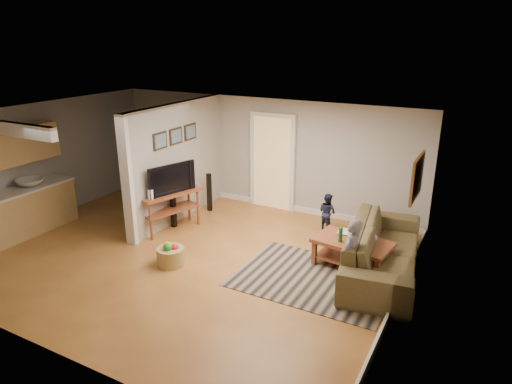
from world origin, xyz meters
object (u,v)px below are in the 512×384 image
(speaker_left, at_px, (173,206))
(speaker_right, at_px, (209,192))
(coffee_table, at_px, (354,247))
(toddler, at_px, (326,230))
(toy_basket, at_px, (171,255))
(child, at_px, (348,292))
(sofa, at_px, (381,271))
(tv_console, at_px, (170,196))

(speaker_left, distance_m, speaker_right, 1.13)
(coffee_table, bearing_deg, toddler, 126.23)
(coffee_table, distance_m, toy_basket, 3.17)
(speaker_right, distance_m, child, 4.32)
(toddler, bearing_deg, speaker_right, 27.22)
(sofa, xyz_separation_m, tv_console, (-4.24, -0.28, 0.75))
(toy_basket, height_order, toddler, toy_basket)
(tv_console, distance_m, toddler, 3.27)
(toy_basket, relative_size, toddler, 0.60)
(tv_console, bearing_deg, sofa, 22.45)
(speaker_right, bearing_deg, toy_basket, -48.99)
(toy_basket, distance_m, toddler, 3.29)
(speaker_right, height_order, child, speaker_right)
(coffee_table, xyz_separation_m, tv_console, (-3.76, -0.20, 0.36))
(sofa, distance_m, speaker_right, 4.29)
(sofa, distance_m, coffee_table, 0.63)
(toddler, bearing_deg, child, 141.35)
(speaker_left, height_order, child, speaker_left)
(child, bearing_deg, toddler, -145.96)
(speaker_left, bearing_deg, toy_basket, -48.68)
(speaker_left, bearing_deg, sofa, 7.03)
(speaker_left, distance_m, toddler, 3.21)
(speaker_left, distance_m, toy_basket, 1.71)
(toy_basket, xyz_separation_m, toddler, (1.90, 2.67, -0.18))
(tv_console, relative_size, speaker_right, 1.58)
(speaker_left, xyz_separation_m, speaker_right, (0.15, 1.12, -0.02))
(sofa, xyz_separation_m, coffee_table, (-0.48, -0.08, 0.39))
(sofa, distance_m, tv_console, 4.31)
(speaker_left, xyz_separation_m, toy_basket, (0.99, -1.36, -0.28))
(coffee_table, height_order, tv_console, tv_console)
(toy_basket, height_order, child, child)
(coffee_table, distance_m, toddler, 1.62)
(tv_console, bearing_deg, coffee_table, 21.70)
(sofa, height_order, child, child)
(toddler, bearing_deg, toy_basket, 77.93)
(speaker_left, bearing_deg, tv_console, -63.28)
(toddler, bearing_deg, sofa, 163.25)
(coffee_table, relative_size, tv_console, 0.99)
(tv_console, distance_m, toy_basket, 1.63)
(coffee_table, relative_size, child, 1.12)
(tv_console, bearing_deg, speaker_left, 130.00)
(sofa, bearing_deg, child, 153.49)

